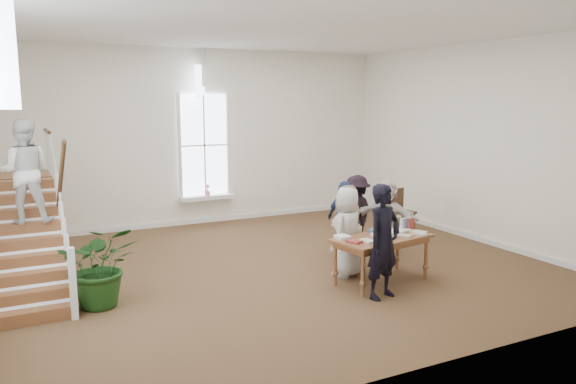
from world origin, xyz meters
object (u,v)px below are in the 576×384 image
police_officer (384,242)px  woman_cluster_b (356,213)px  library_table (382,241)px  elderly_woman (347,232)px  floor_plant (101,265)px  woman_cluster_a (344,220)px  woman_cluster_c (386,218)px  person_yellow (346,226)px  side_chair (401,208)px

police_officer → woman_cluster_b: size_ratio=1.16×
library_table → police_officer: 0.82m
elderly_woman → woman_cluster_b: bearing=-159.9°
woman_cluster_b → floor_plant: (-5.45, -0.99, -0.15)m
elderly_woman → woman_cluster_a: size_ratio=1.03×
library_table → police_officer: police_officer is taller
police_officer → floor_plant: size_ratio=1.43×
police_officer → woman_cluster_b: police_officer is taller
library_table → police_officer: (-0.46, -0.65, 0.19)m
elderly_woman → woman_cluster_c: elderly_woman is taller
floor_plant → woman_cluster_a: bearing=6.4°
police_officer → elderly_woman: size_ratio=1.14×
library_table → floor_plant: floor_plant is taller
woman_cluster_c → woman_cluster_b: bearing=174.7°
person_yellow → floor_plant: size_ratio=1.21×
police_officer → elderly_woman: police_officer is taller
library_table → side_chair: 4.01m
person_yellow → woman_cluster_a: size_ratio=1.00×
police_officer → woman_cluster_a: bearing=58.1°
person_yellow → woman_cluster_c: size_ratio=1.00×
police_officer → woman_cluster_c: size_ratio=1.18×
police_officer → woman_cluster_c: 2.56m
floor_plant → police_officer: bearing=-21.9°
elderly_woman → floor_plant: (-4.29, 0.43, -0.17)m
police_officer → side_chair: (3.18, 3.60, -0.35)m
woman_cluster_c → floor_plant: size_ratio=1.22×
person_yellow → side_chair: bearing=-165.0°
woman_cluster_b → floor_plant: size_ratio=1.23×
side_chair → woman_cluster_b: bearing=-169.9°
elderly_woman → floor_plant: elderly_woman is taller
elderly_woman → woman_cluster_a: bearing=-150.5°
person_yellow → police_officer: bearing=58.5°
police_officer → woman_cluster_b: (1.25, 2.67, -0.13)m
woman_cluster_b → person_yellow: bearing=15.6°
woman_cluster_a → floor_plant: (-4.85, -0.54, -0.14)m
woman_cluster_a → side_chair: (2.53, 1.37, -0.21)m
person_yellow → woman_cluster_b: (0.85, 0.92, 0.01)m
woman_cluster_b → woman_cluster_c: (0.30, -0.65, -0.01)m
woman_cluster_b → floor_plant: 5.54m
library_table → woman_cluster_c: size_ratio=1.18×
woman_cluster_c → library_table: bearing=-68.7°
side_chair → library_table: bearing=-148.3°
police_officer → elderly_woman: (0.10, 1.25, -0.12)m
woman_cluster_c → side_chair: bearing=103.9°
person_yellow → woman_cluster_b: size_ratio=0.98×
library_table → side_chair: bearing=37.4°
police_officer → woman_cluster_b: 2.96m
woman_cluster_b → elderly_woman: bearing=19.4°
woman_cluster_c → floor_plant: bearing=-116.7°
library_table → side_chair: size_ratio=1.80×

